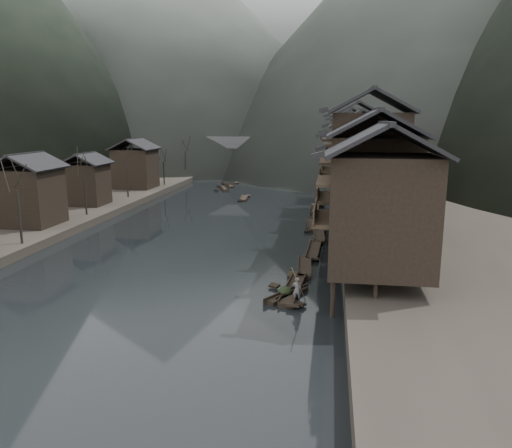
# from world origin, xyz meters

# --- Properties ---
(water) EXTENTS (300.00, 300.00, 0.00)m
(water) POSITION_xyz_m (0.00, 0.00, 0.00)
(water) COLOR black
(water) RESTS_ON ground
(right_bank) EXTENTS (40.00, 200.00, 1.80)m
(right_bank) POSITION_xyz_m (35.00, 40.00, 0.90)
(right_bank) COLOR #2D2823
(right_bank) RESTS_ON ground
(left_bank) EXTENTS (40.00, 200.00, 1.20)m
(left_bank) POSITION_xyz_m (-35.00, 40.00, 0.60)
(left_bank) COLOR #2D2823
(left_bank) RESTS_ON ground
(stilt_houses) EXTENTS (9.00, 67.60, 15.98)m
(stilt_houses) POSITION_xyz_m (17.28, 19.43, 8.96)
(stilt_houses) COLOR black
(stilt_houses) RESTS_ON ground
(left_houses) EXTENTS (8.10, 53.20, 8.73)m
(left_houses) POSITION_xyz_m (-20.50, 20.12, 5.66)
(left_houses) COLOR black
(left_houses) RESTS_ON left_bank
(bare_trees) EXTENTS (3.79, 74.81, 7.58)m
(bare_trees) POSITION_xyz_m (-17.00, 23.03, 6.56)
(bare_trees) COLOR black
(bare_trees) RESTS_ON left_bank
(moored_sampans) EXTENTS (3.08, 48.90, 0.47)m
(moored_sampans) POSITION_xyz_m (12.00, 14.90, 0.20)
(moored_sampans) COLOR black
(moored_sampans) RESTS_ON water
(midriver_boats) EXTENTS (8.82, 22.70, 0.45)m
(midriver_boats) POSITION_xyz_m (-4.35, 47.40, 0.20)
(midriver_boats) COLOR black
(midriver_boats) RESTS_ON water
(stone_bridge) EXTENTS (40.00, 6.00, 9.00)m
(stone_bridge) POSITION_xyz_m (-0.00, 72.00, 5.11)
(stone_bridge) COLOR #4C4C4F
(stone_bridge) RESTS_ON ground
(hills) EXTENTS (320.00, 380.00, 107.87)m
(hills) POSITION_xyz_m (7.11, 165.27, 49.90)
(hills) COLOR black
(hills) RESTS_ON ground
(hero_sampan) EXTENTS (3.20, 4.49, 0.43)m
(hero_sampan) POSITION_xyz_m (10.80, -7.05, 0.20)
(hero_sampan) COLOR black
(hero_sampan) RESTS_ON water
(cargo_heap) EXTENTS (1.05, 1.38, 0.63)m
(cargo_heap) POSITION_xyz_m (10.68, -6.86, 0.75)
(cargo_heap) COLOR black
(cargo_heap) RESTS_ON hero_sampan
(boatman) EXTENTS (0.68, 0.45, 1.83)m
(boatman) POSITION_xyz_m (11.68, -8.47, 1.35)
(boatman) COLOR slate
(boatman) RESTS_ON hero_sampan
(bamboo_pole) EXTENTS (1.08, 2.62, 3.67)m
(bamboo_pole) POSITION_xyz_m (11.88, -8.47, 4.09)
(bamboo_pole) COLOR #8C7A51
(bamboo_pole) RESTS_ON boatman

